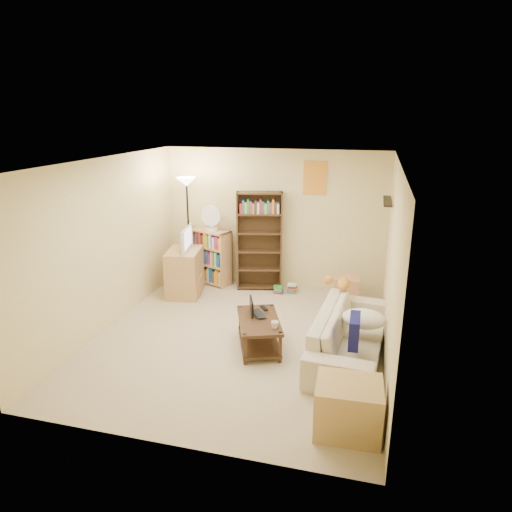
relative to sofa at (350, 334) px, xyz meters
name	(u,v)px	position (x,y,z in m)	size (l,w,h in m)	color
room	(238,229)	(-1.55, 0.06, 1.31)	(4.50, 4.54, 2.52)	#BFAF8F
sofa	(350,334)	(0.00, 0.00, 0.00)	(1.01, 2.18, 0.62)	beige
navy_pillow	(354,331)	(0.06, -0.47, 0.28)	(0.41, 0.12, 0.37)	#131454
cream_blanket	(363,319)	(0.16, 0.04, 0.22)	(0.57, 0.41, 0.24)	silver
tabby_cat	(341,283)	(-0.20, 0.84, 0.39)	(0.49, 0.21, 0.17)	orange
coffee_table	(259,329)	(-1.21, -0.10, -0.03)	(0.84, 1.09, 0.43)	#3C2417
laptop	(261,314)	(-1.21, 0.05, 0.13)	(0.36, 0.39, 0.03)	black
laptop_screen	(251,306)	(-1.34, 0.00, 0.25)	(0.01, 0.32, 0.21)	white
mug	(275,325)	(-0.95, -0.31, 0.16)	(0.13, 0.13, 0.09)	white
tv_remote	(264,308)	(-1.22, 0.24, 0.13)	(0.05, 0.17, 0.02)	black
tv_stand	(185,272)	(-2.95, 1.45, 0.10)	(0.54, 0.76, 0.81)	tan
television	(183,239)	(-2.95, 1.45, 0.71)	(0.21, 0.71, 0.40)	black
tall_bookshelf	(259,239)	(-1.75, 2.06, 0.63)	(0.84, 0.44, 1.78)	#422819
short_bookshelf	(210,257)	(-2.71, 2.11, 0.21)	(0.87, 0.59, 1.03)	tan
desk_fan	(211,218)	(-2.65, 2.06, 0.96)	(0.37, 0.21, 0.46)	white
floor_lamp	(187,201)	(-2.94, 1.69, 1.32)	(0.35, 0.35, 2.04)	black
side_table	(347,290)	(-0.15, 1.77, -0.07)	(0.41, 0.41, 0.47)	tan
end_cabinet	(348,408)	(0.08, -1.54, -0.04)	(0.65, 0.54, 0.54)	tan
book_stacks	(286,289)	(-1.23, 1.94, -0.23)	(0.41, 0.21, 0.17)	red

